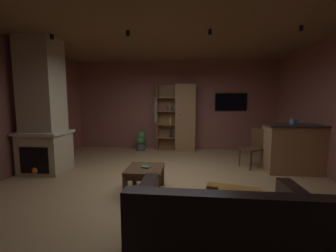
# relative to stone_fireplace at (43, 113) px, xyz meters

# --- Properties ---
(floor) EXTENTS (6.53, 6.15, 0.02)m
(floor) POSITION_rel_stone_fireplace_xyz_m (2.71, -0.40, -1.31)
(floor) COLOR tan
(floor) RESTS_ON ground
(wall_back) EXTENTS (6.65, 0.06, 2.87)m
(wall_back) POSITION_rel_stone_fireplace_xyz_m (2.71, 2.71, 0.14)
(wall_back) COLOR #8E544C
(wall_back) RESTS_ON ground
(wall_left) EXTENTS (0.06, 6.15, 2.87)m
(wall_left) POSITION_rel_stone_fireplace_xyz_m (-0.58, -0.40, 0.14)
(wall_left) COLOR #8E544C
(wall_left) RESTS_ON ground
(ceiling) EXTENTS (6.53, 6.15, 0.02)m
(ceiling) POSITION_rel_stone_fireplace_xyz_m (2.71, -0.40, 1.58)
(ceiling) COLOR brown
(window_pane_back) EXTENTS (0.65, 0.01, 0.83)m
(window_pane_back) POSITION_rel_stone_fireplace_xyz_m (2.35, 2.67, -0.01)
(window_pane_back) COLOR white
(stone_fireplace) EXTENTS (0.97, 0.81, 2.87)m
(stone_fireplace) POSITION_rel_stone_fireplace_xyz_m (0.00, 0.00, 0.00)
(stone_fireplace) COLOR #BCAD8E
(stone_fireplace) RESTS_ON ground
(bookshelf_cabinet) EXTENTS (1.22, 0.41, 2.11)m
(bookshelf_cabinet) POSITION_rel_stone_fireplace_xyz_m (2.97, 2.43, -0.25)
(bookshelf_cabinet) COLOR #997047
(bookshelf_cabinet) RESTS_ON ground
(kitchen_bar_counter) EXTENTS (1.41, 0.64, 1.06)m
(kitchen_bar_counter) POSITION_rel_stone_fireplace_xyz_m (5.53, 0.46, -0.77)
(kitchen_bar_counter) COLOR #997047
(kitchen_bar_counter) RESTS_ON ground
(tissue_box) EXTENTS (0.13, 0.13, 0.11)m
(tissue_box) POSITION_rel_stone_fireplace_xyz_m (5.45, 0.54, -0.19)
(tissue_box) COLOR #598CBF
(tissue_box) RESTS_ON kitchen_bar_counter
(leather_couch) EXTENTS (1.67, 0.97, 0.84)m
(leather_couch) POSITION_rel_stone_fireplace_xyz_m (3.44, -2.37, -0.99)
(leather_couch) COLOR black
(leather_couch) RESTS_ON ground
(coffee_table) EXTENTS (0.60, 0.67, 0.43)m
(coffee_table) POSITION_rel_stone_fireplace_xyz_m (2.39, -0.84, -0.96)
(coffee_table) COLOR #4C331E
(coffee_table) RESTS_ON ground
(table_book_0) EXTENTS (0.15, 0.13, 0.03)m
(table_book_0) POSITION_rel_stone_fireplace_xyz_m (2.41, -0.85, -0.86)
(table_book_0) COLOR #387247
(table_book_0) RESTS_ON coffee_table
(dining_chair) EXTENTS (0.56, 0.56, 0.92)m
(dining_chair) POSITION_rel_stone_fireplace_xyz_m (4.69, 0.75, -0.77)
(dining_chair) COLOR #4C331E
(dining_chair) RESTS_ON ground
(potted_floor_plant) EXTENTS (0.31, 0.30, 0.64)m
(potted_floor_plant) POSITION_rel_stone_fireplace_xyz_m (1.63, 2.29, -0.97)
(potted_floor_plant) COLOR #4C4C51
(potted_floor_plant) RESTS_ON ground
(wall_mounted_tv) EXTENTS (1.00, 0.06, 0.56)m
(wall_mounted_tv) POSITION_rel_stone_fireplace_xyz_m (4.51, 2.64, 0.26)
(wall_mounted_tv) COLOR black
(track_light_spot_0) EXTENTS (0.07, 0.07, 0.09)m
(track_light_spot_0) POSITION_rel_stone_fireplace_xyz_m (0.46, -0.24, 1.50)
(track_light_spot_0) COLOR black
(track_light_spot_1) EXTENTS (0.07, 0.07, 0.09)m
(track_light_spot_1) POSITION_rel_stone_fireplace_xyz_m (1.99, -0.30, 1.50)
(track_light_spot_1) COLOR black
(track_light_spot_2) EXTENTS (0.07, 0.07, 0.09)m
(track_light_spot_2) POSITION_rel_stone_fireplace_xyz_m (3.51, -0.23, 1.50)
(track_light_spot_2) COLOR black
(track_light_spot_3) EXTENTS (0.07, 0.07, 0.09)m
(track_light_spot_3) POSITION_rel_stone_fireplace_xyz_m (5.06, -0.29, 1.50)
(track_light_spot_3) COLOR black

